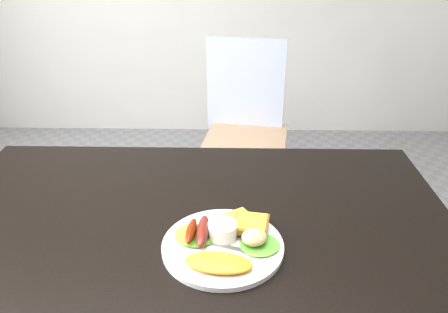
{
  "coord_description": "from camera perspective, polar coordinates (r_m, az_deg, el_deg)",
  "views": [
    {
      "loc": [
        0.09,
        -0.78,
        1.33
      ],
      "look_at": [
        0.07,
        0.05,
        0.9
      ],
      "focal_mm": 35.0,
      "sensor_mm": 36.0,
      "label": 1
    }
  ],
  "objects": [
    {
      "name": "potato_salad",
      "position": [
        0.89,
        3.97,
        -10.47
      ],
      "size": [
        0.07,
        0.06,
        0.03
      ],
      "primitive_type": "ellipsoid",
      "rotation": [
        0.0,
        0.0,
        0.35
      ],
      "color": "#C9B785",
      "rests_on": "lettuce_right"
    },
    {
      "name": "toast_a",
      "position": [
        0.96,
        1.84,
        -8.61
      ],
      "size": [
        0.1,
        0.1,
        0.01
      ],
      "primitive_type": "cube",
      "rotation": [
        0.0,
        0.0,
        0.57
      ],
      "color": "olive",
      "rests_on": "plate"
    },
    {
      "name": "sausage_b",
      "position": [
        0.92,
        -2.78,
        -9.66
      ],
      "size": [
        0.03,
        0.11,
        0.03
      ],
      "primitive_type": "ellipsoid",
      "rotation": [
        0.0,
        0.0,
        -0.03
      ],
      "color": "maroon",
      "rests_on": "lettuce_left"
    },
    {
      "name": "dining_chair",
      "position": [
        2.05,
        2.83,
        1.92
      ],
      "size": [
        0.43,
        0.43,
        0.04
      ],
      "primitive_type": "cube",
      "rotation": [
        0.0,
        0.0,
        -0.15
      ],
      "color": "#A58160",
      "rests_on": "ground"
    },
    {
      "name": "toast_b",
      "position": [
        0.94,
        3.56,
        -8.81
      ],
      "size": [
        0.08,
        0.08,
        0.01
      ],
      "primitive_type": "cube",
      "rotation": [
        0.0,
        0.0,
        -0.17
      ],
      "color": "brown",
      "rests_on": "toast_a"
    },
    {
      "name": "person",
      "position": [
        1.54,
        -16.72,
        2.29
      ],
      "size": [
        0.6,
        0.52,
        1.42
      ],
      "primitive_type": "imported",
      "rotation": [
        0.0,
        0.0,
        2.73
      ],
      "color": "navy",
      "rests_on": "ground"
    },
    {
      "name": "lettuce_left",
      "position": [
        0.93,
        -3.83,
        -10.22
      ],
      "size": [
        0.11,
        0.11,
        0.01
      ],
      "primitive_type": "ellipsoid",
      "rotation": [
        0.0,
        0.0,
        -0.42
      ],
      "color": "#338D1C",
      "rests_on": "plate"
    },
    {
      "name": "dining_table",
      "position": [
        0.99,
        -4.34,
        -10.19
      ],
      "size": [
        1.2,
        0.8,
        0.04
      ],
      "primitive_type": "cube",
      "color": "black",
      "rests_on": "ground"
    },
    {
      "name": "fork",
      "position": [
        0.91,
        -1.99,
        -11.2
      ],
      "size": [
        0.14,
        0.06,
        0.0
      ],
      "primitive_type": "cube",
      "rotation": [
        0.0,
        0.0,
        -0.34
      ],
      "color": "#ADAFB7",
      "rests_on": "plate"
    },
    {
      "name": "sausage_a",
      "position": [
        0.92,
        -4.3,
        -9.64
      ],
      "size": [
        0.03,
        0.09,
        0.02
      ],
      "primitive_type": "ellipsoid",
      "rotation": [
        0.0,
        0.0,
        -0.08
      ],
      "color": "maroon",
      "rests_on": "lettuce_left"
    },
    {
      "name": "ramekin",
      "position": [
        0.92,
        -0.19,
        -9.67
      ],
      "size": [
        0.07,
        0.07,
        0.04
      ],
      "primitive_type": "cylinder",
      "rotation": [
        0.0,
        0.0,
        0.19
      ],
      "color": "white",
      "rests_on": "plate"
    },
    {
      "name": "omelette",
      "position": [
        0.85,
        -0.74,
        -13.7
      ],
      "size": [
        0.14,
        0.08,
        0.02
      ],
      "primitive_type": "ellipsoid",
      "rotation": [
        0.0,
        0.0,
        -0.11
      ],
      "color": "#FFB135",
      "rests_on": "plate"
    },
    {
      "name": "plate",
      "position": [
        0.92,
        -0.16,
        -11.63
      ],
      "size": [
        0.25,
        0.25,
        0.01
      ],
      "primitive_type": "cylinder",
      "color": "white",
      "rests_on": "dining_table"
    },
    {
      "name": "lettuce_right",
      "position": [
        0.91,
        4.75,
        -11.46
      ],
      "size": [
        0.1,
        0.1,
        0.01
      ],
      "primitive_type": "ellipsoid",
      "rotation": [
        0.0,
        0.0,
        0.37
      ],
      "color": "#359225",
      "rests_on": "plate"
    }
  ]
}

